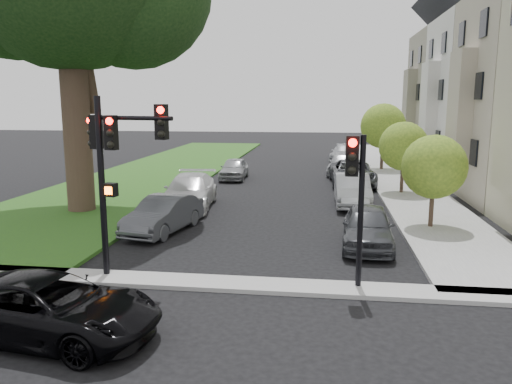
# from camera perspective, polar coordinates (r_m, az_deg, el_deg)

# --- Properties ---
(ground) EXTENTS (140.00, 140.00, 0.00)m
(ground) POSITION_cam_1_polar(r_m,az_deg,el_deg) (11.57, -3.40, -14.28)
(ground) COLOR black
(ground) RESTS_ON ground
(grass_strip) EXTENTS (8.00, 44.00, 0.12)m
(grass_strip) POSITION_cam_1_polar(r_m,az_deg,el_deg) (36.37, -10.13, 2.63)
(grass_strip) COLOR #2A5320
(grass_strip) RESTS_ON ground
(sidewalk_right) EXTENTS (3.50, 44.00, 0.12)m
(sidewalk_right) POSITION_cam_1_polar(r_m,az_deg,el_deg) (34.96, 15.30, 2.12)
(sidewalk_right) COLOR #969696
(sidewalk_right) RESTS_ON ground
(sidewalk_cross) EXTENTS (60.00, 1.00, 0.12)m
(sidewalk_cross) POSITION_cam_1_polar(r_m,az_deg,el_deg) (13.36, -1.74, -10.52)
(sidewalk_cross) COLOR #969696
(sidewalk_cross) RESTS_ON ground
(house_c) EXTENTS (7.70, 7.55, 15.97)m
(house_c) POSITION_cam_1_polar(r_m,az_deg,el_deg) (34.97, 25.60, 12.79)
(house_c) COLOR beige
(house_c) RESTS_ON ground
(house_d) EXTENTS (7.70, 7.55, 15.97)m
(house_d) POSITION_cam_1_polar(r_m,az_deg,el_deg) (42.17, 22.45, 12.42)
(house_d) COLOR gray
(house_d) RESTS_ON ground
(small_tree_a) EXTENTS (2.41, 2.41, 3.61)m
(small_tree_a) POSITION_cam_1_polar(r_m,az_deg,el_deg) (19.82, 19.68, 2.72)
(small_tree_a) COLOR #493A2F
(small_tree_a) RESTS_ON ground
(small_tree_b) EXTENTS (2.54, 2.54, 3.81)m
(small_tree_b) POSITION_cam_1_polar(r_m,az_deg,el_deg) (27.01, 16.51, 5.03)
(small_tree_b) COLOR #493A2F
(small_tree_b) RESTS_ON ground
(small_tree_c) EXTENTS (3.14, 3.14, 4.70)m
(small_tree_c) POSITION_cam_1_polar(r_m,az_deg,el_deg) (36.21, 14.33, 7.31)
(small_tree_c) COLOR #493A2F
(small_tree_c) RESTS_ON ground
(traffic_signal_main) EXTENTS (2.43, 0.69, 4.96)m
(traffic_signal_main) POSITION_cam_1_polar(r_m,az_deg,el_deg) (13.76, -15.85, 4.12)
(traffic_signal_main) COLOR black
(traffic_signal_main) RESTS_ON ground
(traffic_signal_secondary) EXTENTS (0.50, 0.40, 4.01)m
(traffic_signal_secondary) POSITION_cam_1_polar(r_m,az_deg,el_deg) (12.70, 11.38, 0.97)
(traffic_signal_secondary) COLOR black
(traffic_signal_secondary) RESTS_ON ground
(car_cross_near) EXTENTS (4.89, 2.73, 1.29)m
(car_cross_near) POSITION_cam_1_polar(r_m,az_deg,el_deg) (11.31, -22.59, -12.10)
(car_cross_near) COLOR black
(car_cross_near) RESTS_ON ground
(car_parked_0) EXTENTS (1.88, 4.17, 1.39)m
(car_parked_0) POSITION_cam_1_polar(r_m,az_deg,el_deg) (17.10, 12.66, -3.87)
(car_parked_0) COLOR #3F4247
(car_parked_0) RESTS_ON ground
(car_parked_1) EXTENTS (1.60, 4.44, 1.45)m
(car_parked_1) POSITION_cam_1_polar(r_m,az_deg,el_deg) (23.73, 10.93, 0.20)
(car_parked_1) COLOR #999BA0
(car_parked_1) RESTS_ON ground
(car_parked_2) EXTENTS (2.63, 5.36, 1.46)m
(car_parked_2) POSITION_cam_1_polar(r_m,az_deg,el_deg) (29.58, 10.95, 2.18)
(car_parked_2) COLOR #3F4247
(car_parked_2) RESTS_ON ground
(car_parked_3) EXTENTS (2.39, 4.62, 1.50)m
(car_parked_3) POSITION_cam_1_polar(r_m,az_deg,el_deg) (33.76, 9.89, 3.24)
(car_parked_3) COLOR #999BA0
(car_parked_3) RESTS_ON ground
(car_parked_4) EXTENTS (2.41, 4.60, 1.27)m
(car_parked_4) POSITION_cam_1_polar(r_m,az_deg,el_deg) (42.08, 9.88, 4.44)
(car_parked_4) COLOR #999BA0
(car_parked_4) RESTS_ON ground
(car_parked_5) EXTENTS (2.19, 4.28, 1.34)m
(car_parked_5) POSITION_cam_1_polar(r_m,az_deg,el_deg) (18.86, -10.54, -2.55)
(car_parked_5) COLOR #3F4247
(car_parked_5) RESTS_ON ground
(car_parked_6) EXTENTS (2.59, 5.40, 1.52)m
(car_parked_6) POSITION_cam_1_polar(r_m,az_deg,el_deg) (23.00, -7.60, 0.06)
(car_parked_6) COLOR silver
(car_parked_6) RESTS_ON ground
(car_parked_7) EXTENTS (1.68, 3.92, 1.32)m
(car_parked_7) POSITION_cam_1_polar(r_m,az_deg,el_deg) (31.39, -2.52, 2.68)
(car_parked_7) COLOR #999BA0
(car_parked_7) RESTS_ON ground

